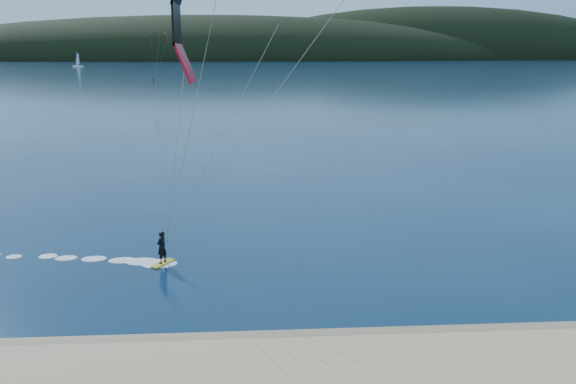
# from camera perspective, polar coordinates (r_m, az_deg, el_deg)

# --- Properties ---
(wet_sand) EXTENTS (220.00, 2.50, 0.10)m
(wet_sand) POSITION_cam_1_polar(r_m,az_deg,el_deg) (22.92, -11.83, -15.80)
(wet_sand) COLOR #917354
(wet_sand) RESTS_ON ground
(headland) EXTENTS (1200.00, 310.00, 140.00)m
(headland) POSITION_cam_1_polar(r_m,az_deg,el_deg) (760.44, -3.77, 13.64)
(headland) COLOR black
(headland) RESTS_ON ground
(kitesurfer_near) EXTENTS (21.55, 9.06, 16.36)m
(kitesurfer_near) POSITION_cam_1_polar(r_m,az_deg,el_deg) (22.98, -1.78, 16.11)
(kitesurfer_near) COLOR gold
(kitesurfer_near) RESTS_ON ground
(kitesurfer_far) EXTENTS (7.79, 8.09, 17.08)m
(kitesurfer_far) POSITION_cam_1_polar(r_m,az_deg,el_deg) (209.69, -13.26, 15.13)
(kitesurfer_far) COLOR gold
(kitesurfer_far) RESTS_ON ground
(sailboat) EXTENTS (7.75, 5.04, 10.81)m
(sailboat) POSITION_cam_1_polar(r_m,az_deg,el_deg) (429.03, -21.04, 12.17)
(sailboat) COLOR white
(sailboat) RESTS_ON ground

